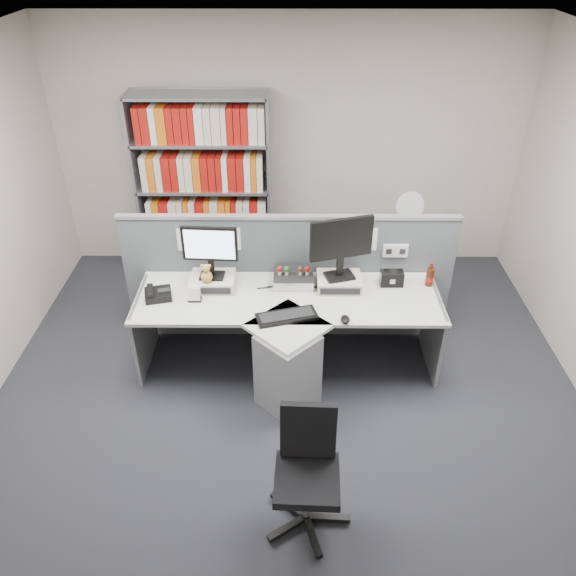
{
  "coord_description": "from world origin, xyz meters",
  "views": [
    {
      "loc": [
        0.02,
        -3.19,
        3.44
      ],
      "look_at": [
        0.0,
        0.65,
        0.92
      ],
      "focal_mm": 35.53,
      "sensor_mm": 36.0,
      "label": 1
    }
  ],
  "objects_px": {
    "desk_phone": "(157,294)",
    "desk_calendar": "(194,295)",
    "desk": "(288,337)",
    "shelving_unit": "(205,191)",
    "monitor_left": "(210,248)",
    "cola_bottle": "(430,277)",
    "monitor_right": "(341,243)",
    "speaker": "(392,278)",
    "keyboard": "(287,316)",
    "office_chair": "(307,467)",
    "filing_cabinet": "(402,264)",
    "mouse": "(345,319)",
    "desk_fan": "(409,208)",
    "desktop_pc": "(293,278)"
  },
  "relations": [
    {
      "from": "monitor_left",
      "to": "cola_bottle",
      "type": "xyz_separation_m",
      "value": [
        1.89,
        0.03,
        -0.3
      ]
    },
    {
      "from": "desk",
      "to": "mouse",
      "type": "distance_m",
      "value": 0.55
    },
    {
      "from": "monitor_left",
      "to": "desk_calendar",
      "type": "height_order",
      "value": "monitor_left"
    },
    {
      "from": "office_chair",
      "to": "keyboard",
      "type": "bearing_deg",
      "value": 96.41
    },
    {
      "from": "monitor_right",
      "to": "desktop_pc",
      "type": "distance_m",
      "value": 0.56
    },
    {
      "from": "monitor_left",
      "to": "desk_fan",
      "type": "distance_m",
      "value": 2.12
    },
    {
      "from": "desk_calendar",
      "to": "speaker",
      "type": "height_order",
      "value": "same"
    },
    {
      "from": "desk_phone",
      "to": "filing_cabinet",
      "type": "relative_size",
      "value": 0.37
    },
    {
      "from": "desk",
      "to": "speaker",
      "type": "distance_m",
      "value": 1.05
    },
    {
      "from": "keyboard",
      "to": "speaker",
      "type": "height_order",
      "value": "speaker"
    },
    {
      "from": "desktop_pc",
      "to": "speaker",
      "type": "height_order",
      "value": "speaker"
    },
    {
      "from": "desktop_pc",
      "to": "desk_phone",
      "type": "bearing_deg",
      "value": -168.12
    },
    {
      "from": "speaker",
      "to": "monitor_left",
      "type": "bearing_deg",
      "value": -178.65
    },
    {
      "from": "monitor_right",
      "to": "monitor_left",
      "type": "bearing_deg",
      "value": -179.99
    },
    {
      "from": "desk_fan",
      "to": "office_chair",
      "type": "relative_size",
      "value": 0.54
    },
    {
      "from": "mouse",
      "to": "desktop_pc",
      "type": "bearing_deg",
      "value": 125.6
    },
    {
      "from": "monitor_left",
      "to": "desktop_pc",
      "type": "bearing_deg",
      "value": 5.24
    },
    {
      "from": "speaker",
      "to": "cola_bottle",
      "type": "distance_m",
      "value": 0.33
    },
    {
      "from": "desk_calendar",
      "to": "office_chair",
      "type": "xyz_separation_m",
      "value": [
        0.92,
        -1.52,
        -0.31
      ]
    },
    {
      "from": "monitor_right",
      "to": "desktop_pc",
      "type": "xyz_separation_m",
      "value": [
        -0.4,
        0.06,
        -0.39
      ]
    },
    {
      "from": "desktop_pc",
      "to": "shelving_unit",
      "type": "xyz_separation_m",
      "value": [
        -0.95,
        1.4,
        0.21
      ]
    },
    {
      "from": "office_chair",
      "to": "desk_phone",
      "type": "bearing_deg",
      "value": 128.46
    },
    {
      "from": "keyboard",
      "to": "monitor_right",
      "type": "bearing_deg",
      "value": 45.68
    },
    {
      "from": "monitor_left",
      "to": "mouse",
      "type": "distance_m",
      "value": 1.28
    },
    {
      "from": "desk_calendar",
      "to": "desk_fan",
      "type": "xyz_separation_m",
      "value": [
        1.99,
        1.24,
        0.22
      ]
    },
    {
      "from": "keyboard",
      "to": "desk",
      "type": "bearing_deg",
      "value": 82.56
    },
    {
      "from": "shelving_unit",
      "to": "office_chair",
      "type": "xyz_separation_m",
      "value": [
        1.03,
        -3.2,
        -0.51
      ]
    },
    {
      "from": "keyboard",
      "to": "office_chair",
      "type": "xyz_separation_m",
      "value": [
        0.14,
        -1.28,
        -0.27
      ]
    },
    {
      "from": "desktop_pc",
      "to": "desk",
      "type": "bearing_deg",
      "value": -95.85
    },
    {
      "from": "keyboard",
      "to": "desk_calendar",
      "type": "distance_m",
      "value": 0.81
    },
    {
      "from": "speaker",
      "to": "desk_fan",
      "type": "xyz_separation_m",
      "value": [
        0.3,
        0.98,
        0.21
      ]
    },
    {
      "from": "monitor_left",
      "to": "shelving_unit",
      "type": "height_order",
      "value": "shelving_unit"
    },
    {
      "from": "monitor_right",
      "to": "speaker",
      "type": "height_order",
      "value": "monitor_right"
    },
    {
      "from": "cola_bottle",
      "to": "mouse",
      "type": "bearing_deg",
      "value": -145.1
    },
    {
      "from": "keyboard",
      "to": "cola_bottle",
      "type": "distance_m",
      "value": 1.34
    },
    {
      "from": "speaker",
      "to": "filing_cabinet",
      "type": "xyz_separation_m",
      "value": [
        0.3,
        0.98,
        -0.44
      ]
    },
    {
      "from": "desk_phone",
      "to": "desk_fan",
      "type": "relative_size",
      "value": 0.55
    },
    {
      "from": "desk_phone",
      "to": "desk_calendar",
      "type": "height_order",
      "value": "desk_calendar"
    },
    {
      "from": "desk_phone",
      "to": "shelving_unit",
      "type": "bearing_deg",
      "value": 82.82
    },
    {
      "from": "monitor_right",
      "to": "cola_bottle",
      "type": "bearing_deg",
      "value": 2.2
    },
    {
      "from": "desk_fan",
      "to": "shelving_unit",
      "type": "bearing_deg",
      "value": 167.92
    },
    {
      "from": "desktop_pc",
      "to": "keyboard",
      "type": "xyz_separation_m",
      "value": [
        -0.06,
        -0.53,
        -0.03
      ]
    },
    {
      "from": "desk",
      "to": "desk_phone",
      "type": "bearing_deg",
      "value": 169.48
    },
    {
      "from": "desk",
      "to": "monitor_right",
      "type": "relative_size",
      "value": 4.67
    },
    {
      "from": "monitor_right",
      "to": "mouse",
      "type": "relative_size",
      "value": 4.87
    },
    {
      "from": "monitor_left",
      "to": "keyboard",
      "type": "relative_size",
      "value": 0.92
    },
    {
      "from": "monitor_right",
      "to": "desktop_pc",
      "type": "height_order",
      "value": "monitor_right"
    },
    {
      "from": "desktop_pc",
      "to": "cola_bottle",
      "type": "relative_size",
      "value": 1.52
    },
    {
      "from": "filing_cabinet",
      "to": "desk_calendar",
      "type": "bearing_deg",
      "value": -148.1
    },
    {
      "from": "desk",
      "to": "shelving_unit",
      "type": "bearing_deg",
      "value": 115.96
    }
  ]
}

